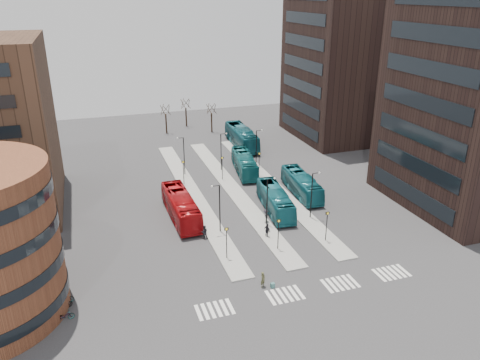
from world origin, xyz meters
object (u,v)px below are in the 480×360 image
object	(u,v)px
teal_bus_a	(275,200)
bicycle_near	(64,316)
commuter_b	(267,230)
traveller	(263,280)
teal_bus_b	(244,163)
commuter_c	(266,216)
red_bus	(181,206)
bicycle_far	(65,299)
commuter_a	(204,232)
bicycle_mid	(64,305)
teal_bus_c	(301,184)
teal_bus_d	(242,137)
suitcase	(273,285)

from	to	relation	value
teal_bus_a	bicycle_near	size ratio (longest dim) A/B	6.27
commuter_b	traveller	bearing A→B (deg)	137.26
teal_bus_b	commuter_c	world-z (taller)	teal_bus_b
red_bus	bicycle_far	xyz separation A→B (m)	(-13.94, -13.87, -1.22)
bicycle_near	teal_bus_a	bearing A→B (deg)	-71.61
commuter_b	bicycle_far	distance (m)	23.26
traveller	commuter_a	distance (m)	11.66
red_bus	bicycle_mid	size ratio (longest dim) A/B	8.05
red_bus	teal_bus_c	size ratio (longest dim) A/B	1.10
teal_bus_d	bicycle_mid	bearing A→B (deg)	-124.96
teal_bus_b	traveller	size ratio (longest dim) A/B	6.63
red_bus	teal_bus_b	size ratio (longest dim) A/B	1.08
teal_bus_a	traveller	xyz separation A→B (m)	(-7.70, -15.56, -0.69)
teal_bus_a	bicycle_far	distance (m)	28.85
teal_bus_a	commuter_a	distance (m)	11.58
bicycle_mid	teal_bus_c	bearing A→B (deg)	-83.92
bicycle_mid	bicycle_far	world-z (taller)	bicycle_mid
commuter_a	commuter_c	distance (m)	8.44
teal_bus_b	bicycle_near	size ratio (longest dim) A/B	6.32
commuter_c	bicycle_mid	size ratio (longest dim) A/B	1.20
teal_bus_b	bicycle_near	bearing A→B (deg)	-123.71
teal_bus_a	commuter_c	world-z (taller)	teal_bus_a
teal_bus_b	commuter_a	distance (m)	22.08
red_bus	commuter_b	bearing A→B (deg)	-44.69
teal_bus_b	traveller	world-z (taller)	teal_bus_b
bicycle_far	commuter_b	bearing A→B (deg)	-76.77
bicycle_mid	commuter_c	bearing A→B (deg)	-88.62
commuter_c	red_bus	bearing A→B (deg)	-101.44
red_bus	teal_bus_a	size ratio (longest dim) A/B	1.09
teal_bus_d	commuter_a	world-z (taller)	teal_bus_d
commuter_b	teal_bus_b	bearing A→B (deg)	-30.51
teal_bus_a	commuter_c	distance (m)	3.78
bicycle_mid	bicycle_far	bearing A→B (deg)	-21.89
red_bus	teal_bus_b	world-z (taller)	red_bus
teal_bus_c	teal_bus_d	xyz separation A→B (m)	(-1.03, 23.67, 0.33)
teal_bus_c	bicycle_mid	bearing A→B (deg)	-147.91
commuter_b	bicycle_far	world-z (taller)	commuter_b
bicycle_far	bicycle_mid	bearing A→B (deg)	179.01
teal_bus_a	teal_bus_b	size ratio (longest dim) A/B	0.99
teal_bus_d	traveller	xyz separation A→B (m)	(-12.29, -43.06, -1.01)
bicycle_mid	teal_bus_a	bearing A→B (deg)	-85.39
teal_bus_a	bicycle_mid	bearing A→B (deg)	-146.49
red_bus	teal_bus_a	distance (m)	12.36
teal_bus_b	commuter_b	size ratio (longest dim) A/B	6.18
teal_bus_b	bicycle_mid	distance (m)	38.55
teal_bus_c	commuter_b	bearing A→B (deg)	-128.03
traveller	bicycle_mid	bearing A→B (deg)	137.54
traveller	bicycle_far	distance (m)	18.80
suitcase	commuter_b	distance (m)	10.15
teal_bus_c	teal_bus_d	distance (m)	23.69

